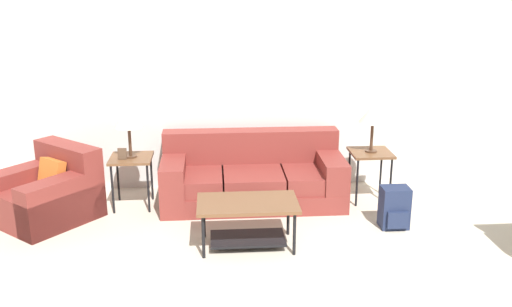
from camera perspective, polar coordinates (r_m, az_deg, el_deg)
name	(u,v)px	position (r m, az deg, el deg)	size (l,w,h in m)	color
wall_back	(268,86)	(7.22, 1.19, 6.75)	(8.76, 0.06, 2.60)	silver
couch	(252,178)	(6.87, -0.35, -2.50)	(2.15, 0.95, 0.82)	maroon
armchair	(48,194)	(6.81, -20.09, -3.84)	(1.33, 1.34, 0.80)	maroon
coffee_table	(248,214)	(5.72, -0.85, -6.02)	(1.00, 0.58, 0.48)	brown
side_table_left	(131,163)	(6.80, -12.36, -0.92)	(0.48, 0.48, 0.61)	brown
side_table_right	(370,157)	(6.98, 11.38, -0.37)	(0.48, 0.48, 0.61)	brown
table_lamp_left	(128,119)	(6.66, -12.65, 3.42)	(0.33, 0.33, 0.58)	#472D1E
table_lamp_right	(373,114)	(6.85, 11.64, 3.87)	(0.33, 0.33, 0.58)	#472D1E
backpack	(394,208)	(6.37, 13.68, -5.31)	(0.30, 0.31, 0.46)	#1E2847
picture_frame	(122,154)	(6.70, -13.24, -0.02)	(0.10, 0.04, 0.13)	#4C3828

